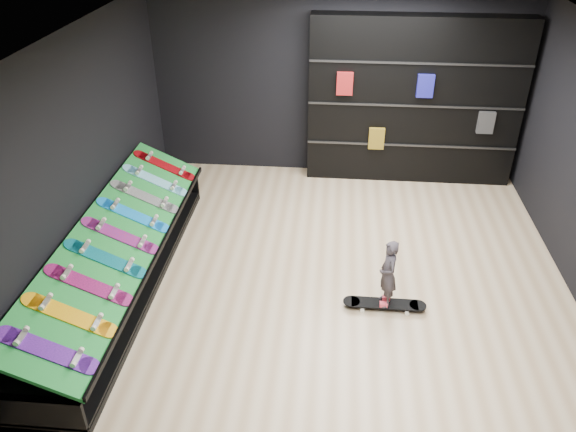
# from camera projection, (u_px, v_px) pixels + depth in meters

# --- Properties ---
(floor) EXTENTS (6.00, 7.00, 0.01)m
(floor) POSITION_uv_depth(u_px,v_px,m) (327.00, 296.00, 6.88)
(floor) COLOR #C8AD87
(floor) RESTS_ON ground
(ceiling) EXTENTS (6.00, 7.00, 0.01)m
(ceiling) POSITION_uv_depth(u_px,v_px,m) (339.00, 49.00, 5.32)
(ceiling) COLOR white
(ceiling) RESTS_ON ground
(wall_back) EXTENTS (6.00, 0.02, 3.00)m
(wall_back) POSITION_uv_depth(u_px,v_px,m) (337.00, 86.00, 9.08)
(wall_back) COLOR black
(wall_back) RESTS_ON ground
(wall_left) EXTENTS (0.02, 7.00, 3.00)m
(wall_left) POSITION_uv_depth(u_px,v_px,m) (66.00, 177.00, 6.33)
(wall_left) COLOR black
(wall_left) RESTS_ON ground
(display_rack) EXTENTS (0.90, 4.50, 0.50)m
(display_rack) POSITION_uv_depth(u_px,v_px,m) (122.00, 268.00, 6.94)
(display_rack) COLOR black
(display_rack) RESTS_ON ground
(turf_ramp) EXTENTS (0.92, 4.50, 0.46)m
(turf_ramp) POSITION_uv_depth(u_px,v_px,m) (120.00, 237.00, 6.70)
(turf_ramp) COLOR #116F24
(turf_ramp) RESTS_ON display_rack
(back_shelving) EXTENTS (3.34, 0.39, 2.67)m
(back_shelving) POSITION_uv_depth(u_px,v_px,m) (414.00, 102.00, 8.91)
(back_shelving) COLOR black
(back_shelving) RESTS_ON ground
(floor_skateboard) EXTENTS (0.98, 0.23, 0.09)m
(floor_skateboard) POSITION_uv_depth(u_px,v_px,m) (384.00, 306.00, 6.65)
(floor_skateboard) COLOR black
(floor_skateboard) RESTS_ON ground
(child) EXTENTS (0.17, 0.22, 0.51)m
(child) POSITION_uv_depth(u_px,v_px,m) (387.00, 286.00, 6.50)
(child) COLOR black
(child) RESTS_ON floor_skateboard
(display_board_0) EXTENTS (0.93, 0.22, 0.50)m
(display_board_0) POSITION_uv_depth(u_px,v_px,m) (48.00, 350.00, 5.07)
(display_board_0) COLOR purple
(display_board_0) RESTS_ON turf_ramp
(display_board_1) EXTENTS (0.93, 0.22, 0.50)m
(display_board_1) POSITION_uv_depth(u_px,v_px,m) (70.00, 315.00, 5.47)
(display_board_1) COLOR yellow
(display_board_1) RESTS_ON turf_ramp
(display_board_2) EXTENTS (0.93, 0.22, 0.50)m
(display_board_2) POSITION_uv_depth(u_px,v_px,m) (89.00, 285.00, 5.88)
(display_board_2) COLOR #E5198C
(display_board_2) RESTS_ON turf_ramp
(display_board_3) EXTENTS (0.93, 0.22, 0.50)m
(display_board_3) POSITION_uv_depth(u_px,v_px,m) (106.00, 259.00, 6.28)
(display_board_3) COLOR #0C8C99
(display_board_3) RESTS_ON turf_ramp
(display_board_4) EXTENTS (0.93, 0.22, 0.50)m
(display_board_4) POSITION_uv_depth(u_px,v_px,m) (121.00, 236.00, 6.68)
(display_board_4) COLOR #2626BF
(display_board_4) RESTS_ON turf_ramp
(display_board_5) EXTENTS (0.93, 0.22, 0.50)m
(display_board_5) POSITION_uv_depth(u_px,v_px,m) (134.00, 215.00, 7.09)
(display_board_5) COLOR blue
(display_board_5) RESTS_ON turf_ramp
(display_board_6) EXTENTS (0.93, 0.22, 0.50)m
(display_board_6) POSITION_uv_depth(u_px,v_px,m) (145.00, 197.00, 7.49)
(display_board_6) COLOR black
(display_board_6) RESTS_ON turf_ramp
(display_board_7) EXTENTS (0.93, 0.22, 0.50)m
(display_board_7) POSITION_uv_depth(u_px,v_px,m) (156.00, 180.00, 7.90)
(display_board_7) COLOR #0CB2E5
(display_board_7) RESTS_ON turf_ramp
(display_board_8) EXTENTS (0.93, 0.22, 0.50)m
(display_board_8) POSITION_uv_depth(u_px,v_px,m) (165.00, 166.00, 8.30)
(display_board_8) COLOR red
(display_board_8) RESTS_ON turf_ramp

